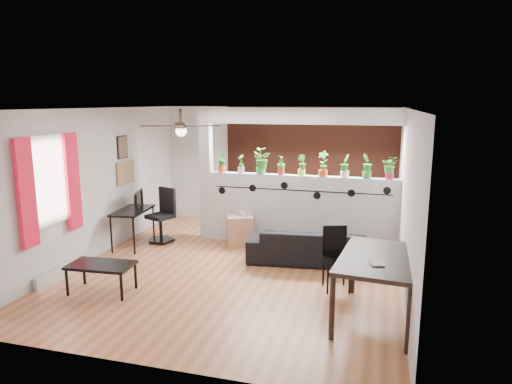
{
  "coord_description": "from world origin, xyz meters",
  "views": [
    {
      "loc": [
        2.2,
        -6.85,
        2.7
      ],
      "look_at": [
        0.16,
        0.6,
        1.17
      ],
      "focal_mm": 32.0,
      "sensor_mm": 36.0,
      "label": 1
    }
  ],
  "objects_px": {
    "potted_plant_6": "(345,165)",
    "potted_plant_7": "(367,165)",
    "potted_plant_4": "(302,164)",
    "cup": "(242,213)",
    "cube_shelf": "(240,230)",
    "dining_table": "(379,263)",
    "computer_desk": "(133,213)",
    "potted_plant_8": "(390,167)",
    "potted_plant_3": "(281,164)",
    "office_chair": "(163,219)",
    "sofa": "(307,246)",
    "potted_plant_5": "(323,163)",
    "coffee_table": "(101,267)",
    "ceiling_fan": "(181,127)",
    "folding_chair": "(336,252)",
    "potted_plant_2": "(261,160)",
    "potted_plant_1": "(241,163)",
    "potted_plant_0": "(222,161)"
  },
  "relations": [
    {
      "from": "potted_plant_3",
      "to": "potted_plant_6",
      "type": "distance_m",
      "value": 1.19
    },
    {
      "from": "potted_plant_7",
      "to": "potted_plant_6",
      "type": "bearing_deg",
      "value": 180.0
    },
    {
      "from": "potted_plant_6",
      "to": "coffee_table",
      "type": "xyz_separation_m",
      "value": [
        -3.17,
        -2.96,
        -1.19
      ]
    },
    {
      "from": "potted_plant_1",
      "to": "potted_plant_7",
      "type": "xyz_separation_m",
      "value": [
        2.37,
        0.0,
        0.04
      ]
    },
    {
      "from": "potted_plant_3",
      "to": "office_chair",
      "type": "relative_size",
      "value": 0.35
    },
    {
      "from": "potted_plant_0",
      "to": "cup",
      "type": "height_order",
      "value": "potted_plant_0"
    },
    {
      "from": "potted_plant_5",
      "to": "computer_desk",
      "type": "bearing_deg",
      "value": -165.06
    },
    {
      "from": "potted_plant_8",
      "to": "potted_plant_6",
      "type": "bearing_deg",
      "value": 180.0
    },
    {
      "from": "coffee_table",
      "to": "office_chair",
      "type": "bearing_deg",
      "value": 96.06
    },
    {
      "from": "potted_plant_5",
      "to": "cube_shelf",
      "type": "bearing_deg",
      "value": -167.27
    },
    {
      "from": "sofa",
      "to": "office_chair",
      "type": "distance_m",
      "value": 2.94
    },
    {
      "from": "potted_plant_2",
      "to": "potted_plant_5",
      "type": "relative_size",
      "value": 1.04
    },
    {
      "from": "potted_plant_1",
      "to": "potted_plant_4",
      "type": "bearing_deg",
      "value": 0.0
    },
    {
      "from": "ceiling_fan",
      "to": "potted_plant_5",
      "type": "height_order",
      "value": "ceiling_fan"
    },
    {
      "from": "potted_plant_6",
      "to": "potted_plant_8",
      "type": "distance_m",
      "value": 0.79
    },
    {
      "from": "potted_plant_7",
      "to": "cube_shelf",
      "type": "relative_size",
      "value": 0.77
    },
    {
      "from": "potted_plant_2",
      "to": "computer_desk",
      "type": "xyz_separation_m",
      "value": [
        -2.26,
        -0.92,
        -0.96
      ]
    },
    {
      "from": "sofa",
      "to": "office_chair",
      "type": "height_order",
      "value": "office_chair"
    },
    {
      "from": "ceiling_fan",
      "to": "folding_chair",
      "type": "bearing_deg",
      "value": -2.38
    },
    {
      "from": "computer_desk",
      "to": "potted_plant_8",
      "type": "bearing_deg",
      "value": 11.23
    },
    {
      "from": "potted_plant_6",
      "to": "potted_plant_4",
      "type": "bearing_deg",
      "value": 180.0
    },
    {
      "from": "potted_plant_0",
      "to": "potted_plant_1",
      "type": "relative_size",
      "value": 1.15
    },
    {
      "from": "computer_desk",
      "to": "dining_table",
      "type": "distance_m",
      "value": 4.87
    },
    {
      "from": "potted_plant_3",
      "to": "sofa",
      "type": "xyz_separation_m",
      "value": [
        0.66,
        -0.9,
        -1.27
      ]
    },
    {
      "from": "potted_plant_2",
      "to": "folding_chair",
      "type": "xyz_separation_m",
      "value": [
        1.63,
        -1.9,
        -1.06
      ]
    },
    {
      "from": "potted_plant_2",
      "to": "cube_shelf",
      "type": "height_order",
      "value": "potted_plant_2"
    },
    {
      "from": "potted_plant_8",
      "to": "office_chair",
      "type": "relative_size",
      "value": 0.4
    },
    {
      "from": "sofa",
      "to": "potted_plant_5",
      "type": "bearing_deg",
      "value": -103.98
    },
    {
      "from": "sofa",
      "to": "cube_shelf",
      "type": "height_order",
      "value": "cube_shelf"
    },
    {
      "from": "cup",
      "to": "cube_shelf",
      "type": "bearing_deg",
      "value": 180.0
    },
    {
      "from": "potted_plant_2",
      "to": "potted_plant_4",
      "type": "height_order",
      "value": "potted_plant_2"
    },
    {
      "from": "ceiling_fan",
      "to": "potted_plant_2",
      "type": "relative_size",
      "value": 2.44
    },
    {
      "from": "potted_plant_8",
      "to": "potted_plant_1",
      "type": "bearing_deg",
      "value": 180.0
    },
    {
      "from": "potted_plant_6",
      "to": "potted_plant_7",
      "type": "distance_m",
      "value": 0.4
    },
    {
      "from": "computer_desk",
      "to": "dining_table",
      "type": "xyz_separation_m",
      "value": [
        4.5,
        -1.85,
        0.09
      ]
    },
    {
      "from": "potted_plant_1",
      "to": "potted_plant_4",
      "type": "height_order",
      "value": "potted_plant_4"
    },
    {
      "from": "office_chair",
      "to": "dining_table",
      "type": "xyz_separation_m",
      "value": [
        4.09,
        -2.28,
        0.28
      ]
    },
    {
      "from": "ceiling_fan",
      "to": "potted_plant_5",
      "type": "relative_size",
      "value": 2.53
    },
    {
      "from": "potted_plant_8",
      "to": "folding_chair",
      "type": "bearing_deg",
      "value": -111.24
    },
    {
      "from": "cube_shelf",
      "to": "dining_table",
      "type": "bearing_deg",
      "value": -64.14
    },
    {
      "from": "sofa",
      "to": "cup",
      "type": "distance_m",
      "value": 1.48
    },
    {
      "from": "dining_table",
      "to": "coffee_table",
      "type": "xyz_separation_m",
      "value": [
        -3.83,
        -0.19,
        -0.36
      ]
    },
    {
      "from": "sofa",
      "to": "dining_table",
      "type": "xyz_separation_m",
      "value": [
        1.18,
        -1.87,
        0.46
      ]
    },
    {
      "from": "potted_plant_5",
      "to": "potted_plant_6",
      "type": "xyz_separation_m",
      "value": [
        0.4,
        -0.0,
        -0.02
      ]
    },
    {
      "from": "potted_plant_6",
      "to": "potted_plant_0",
      "type": "bearing_deg",
      "value": 180.0
    },
    {
      "from": "cube_shelf",
      "to": "cup",
      "type": "distance_m",
      "value": 0.34
    },
    {
      "from": "computer_desk",
      "to": "folding_chair",
      "type": "xyz_separation_m",
      "value": [
        3.89,
        -0.98,
        -0.1
      ]
    },
    {
      "from": "cup",
      "to": "coffee_table",
      "type": "bearing_deg",
      "value": -116.7
    },
    {
      "from": "potted_plant_4",
      "to": "cup",
      "type": "bearing_deg",
      "value": -162.22
    },
    {
      "from": "potted_plant_7",
      "to": "dining_table",
      "type": "bearing_deg",
      "value": -84.54
    }
  ]
}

